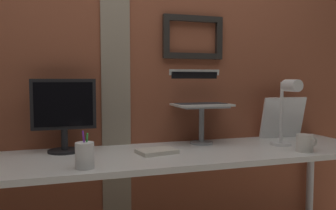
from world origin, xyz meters
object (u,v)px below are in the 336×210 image
object	(u,v)px
laptop	(198,95)
desk_lamp	(287,105)
pen_cup	(85,155)
monitor	(64,110)
coffee_mug	(305,143)
whiteboard_panel	(283,118)

from	to	relation	value
laptop	desk_lamp	size ratio (longest dim) A/B	0.86
desk_lamp	pen_cup	size ratio (longest dim) A/B	2.35
laptop	pen_cup	world-z (taller)	laptop
desk_lamp	pen_cup	bearing A→B (deg)	-172.62
monitor	coffee_mug	distance (m)	1.32
coffee_mug	monitor	bearing A→B (deg)	162.87
monitor	coffee_mug	size ratio (longest dim) A/B	3.12
laptop	coffee_mug	world-z (taller)	laptop
laptop	coffee_mug	distance (m)	0.68
monitor	pen_cup	size ratio (longest dim) A/B	2.37
whiteboard_panel	coffee_mug	size ratio (longest dim) A/B	2.48
laptop	monitor	bearing A→B (deg)	-175.21
whiteboard_panel	coffee_mug	world-z (taller)	whiteboard_panel
whiteboard_panel	pen_cup	distance (m)	1.40
laptop	desk_lamp	bearing A→B (deg)	-34.61
laptop	desk_lamp	xyz separation A→B (m)	(0.44, -0.30, -0.05)
monitor	whiteboard_panel	world-z (taller)	monitor
laptop	whiteboard_panel	xyz separation A→B (m)	(0.60, -0.04, -0.16)
pen_cup	coffee_mug	world-z (taller)	pen_cup
monitor	desk_lamp	distance (m)	1.27
monitor	desk_lamp	world-z (taller)	monitor
monitor	desk_lamp	bearing A→B (deg)	-10.71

